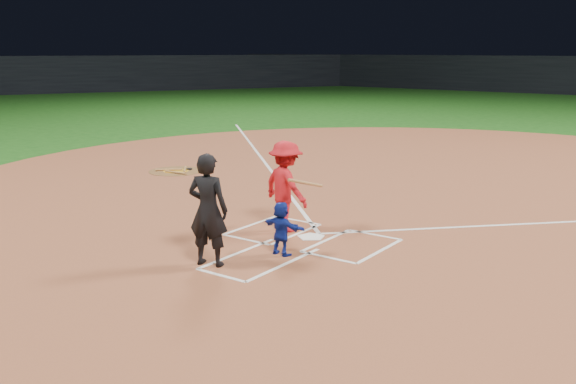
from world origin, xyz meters
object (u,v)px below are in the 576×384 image
Objects in this scene: on_deck_circle at (176,171)px; umpire at (208,210)px; home_plate at (311,237)px; batter_at_plate at (286,186)px; catcher at (281,228)px.

umpire is at bearing -41.09° from on_deck_circle.
umpire is at bearing 77.70° from home_plate.
home_plate is 0.31× the size of batter_at_plate.
batter_at_plate is (-0.71, 0.10, 0.95)m from home_plate.
catcher is 0.50× the size of umpire.
batter_at_plate is at bearing -7.89° from home_plate.
catcher is at bearing 97.50° from home_plate.
home_plate is 0.30× the size of umpire.
umpire is (-0.71, -1.22, 0.50)m from catcher.
catcher is (7.67, -4.85, 0.51)m from on_deck_circle.
home_plate is 0.59× the size of catcher.
umpire is 2.59m from batter_at_plate.
batter_at_plate reaches higher than catcher.
on_deck_circle is at bearing -25.52° from home_plate.
umpire is 1.05× the size of batter_at_plate.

